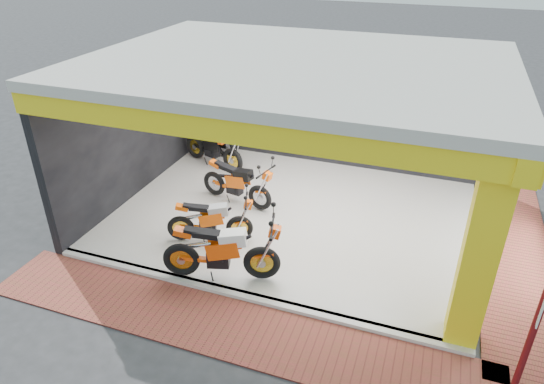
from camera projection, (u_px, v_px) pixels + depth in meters
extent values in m
plane|color=#2D2D30|center=(263.00, 266.00, 9.75)|extent=(80.00, 80.00, 0.00)
cube|color=white|center=(293.00, 215.00, 11.38)|extent=(8.00, 6.00, 0.10)
cube|color=beige|center=(297.00, 63.00, 9.67)|extent=(8.40, 6.40, 0.20)
cube|color=black|center=(329.00, 105.00, 13.12)|extent=(8.20, 0.20, 3.50)
cube|color=black|center=(134.00, 126.00, 11.78)|extent=(0.20, 6.20, 3.50)
cube|color=yellow|center=(480.00, 253.00, 7.17)|extent=(0.50, 0.50, 3.50)
cube|color=yellow|center=(237.00, 129.00, 7.34)|extent=(8.40, 0.30, 0.40)
cube|color=yellow|center=(511.00, 99.00, 8.62)|extent=(0.30, 6.40, 0.40)
cube|color=white|center=(243.00, 296.00, 8.89)|extent=(8.00, 0.20, 0.10)
cube|color=#9A3B32|center=(225.00, 326.00, 8.26)|extent=(9.00, 1.40, 0.03)
cube|color=#9A3B32|center=(515.00, 258.00, 9.96)|extent=(1.40, 7.00, 0.03)
cylinder|color=maroon|center=(532.00, 334.00, 6.50)|extent=(0.10, 0.10, 2.38)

